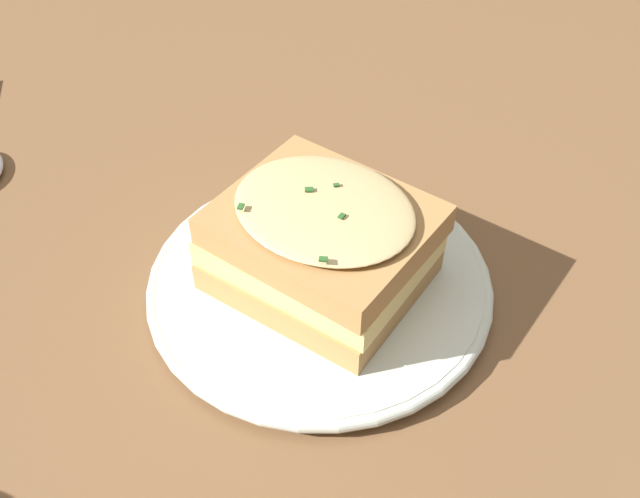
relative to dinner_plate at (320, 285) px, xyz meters
The scene contains 3 objects.
ground_plane 0.01m from the dinner_plate, 85.12° to the right, with size 2.40×2.40×0.00m, color brown.
dinner_plate is the anchor object (origin of this frame).
sandwich 0.04m from the dinner_plate, 124.35° to the right, with size 0.17×0.17×0.07m.
Camera 1 is at (-0.34, 0.04, 0.38)m, focal length 42.00 mm.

